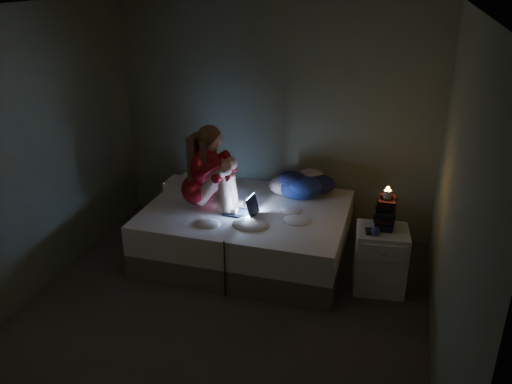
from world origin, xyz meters
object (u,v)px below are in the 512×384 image
at_px(candle, 388,190).
at_px(phone, 369,231).
at_px(nightstand, 380,259).
at_px(bed, 247,232).
at_px(laptop, 240,204).
at_px(woman, 198,166).

height_order(candle, phone, candle).
bearing_deg(nightstand, phone, -162.38).
xyz_separation_m(bed, nightstand, (1.40, -0.24, 0.03)).
bearing_deg(laptop, bed, 89.28).
xyz_separation_m(nightstand, candle, (0.00, 0.06, 0.69)).
xyz_separation_m(bed, laptop, (-0.02, -0.16, 0.40)).
height_order(laptop, phone, laptop).
bearing_deg(bed, laptop, -96.97).
height_order(woman, laptop, woman).
relative_size(woman, laptop, 2.77).
relative_size(bed, phone, 14.67).
xyz_separation_m(woman, candle, (1.89, -0.09, -0.00)).
xyz_separation_m(bed, woman, (-0.49, -0.09, 0.73)).
distance_m(laptop, nightstand, 1.47).
distance_m(bed, candle, 1.59).
xyz_separation_m(laptop, phone, (1.29, -0.13, -0.05)).
bearing_deg(bed, nightstand, -9.65).
height_order(woman, candle, woman).
relative_size(laptop, phone, 2.29).
bearing_deg(candle, laptop, 179.26).
bearing_deg(woman, nightstand, -4.11).
bearing_deg(laptop, woman, 177.65).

